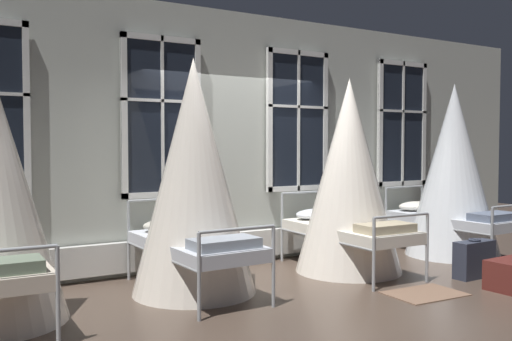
{
  "coord_description": "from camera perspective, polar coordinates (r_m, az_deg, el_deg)",
  "views": [
    {
      "loc": [
        -3.53,
        -5.42,
        1.57
      ],
      "look_at": [
        -0.3,
        0.02,
        1.3
      ],
      "focal_mm": 39.28,
      "sensor_mm": 36.0,
      "label": 1
    }
  ],
  "objects": [
    {
      "name": "ground",
      "position": [
        6.66,
        2.35,
        -11.16
      ],
      "size": [
        20.25,
        20.25,
        0.0
      ],
      "primitive_type": "plane",
      "color": "#4C3D33"
    },
    {
      "name": "cot_second",
      "position": [
        6.01,
        -6.35,
        -0.96
      ],
      "size": [
        1.33,
        1.9,
        2.51
      ],
      "rotation": [
        0.0,
        0.0,
        1.6
      ],
      "color": "#9EA3A8",
      "rests_on": "ground"
    },
    {
      "name": "back_wall_with_windows",
      "position": [
        7.49,
        -2.58,
        3.28
      ],
      "size": [
        11.12,
        0.1,
        3.35
      ],
      "primitive_type": "cube",
      "color": "#B2B7AD",
      "rests_on": "ground"
    },
    {
      "name": "suitcase_dark",
      "position": [
        7.25,
        21.33,
        -8.4
      ],
      "size": [
        0.57,
        0.23,
        0.47
      ],
      "rotation": [
        0.0,
        0.0,
        0.04
      ],
      "color": "#2D3342",
      "rests_on": "ground"
    },
    {
      "name": "cot_third",
      "position": [
        7.1,
        9.42,
        -0.8
      ],
      "size": [
        1.33,
        1.89,
        2.42
      ],
      "rotation": [
        0.0,
        0.0,
        1.56
      ],
      "color": "#9EA3A8",
      "rests_on": "ground"
    },
    {
      "name": "cot_fourth",
      "position": [
        8.52,
        19.44,
        -0.21
      ],
      "size": [
        1.33,
        1.9,
        2.46
      ],
      "rotation": [
        0.0,
        0.0,
        1.6
      ],
      "color": "#9EA3A8",
      "rests_on": "ground"
    },
    {
      "name": "window_bank",
      "position": [
        7.4,
        -2.14,
        -1.02
      ],
      "size": [
        7.1,
        0.1,
        2.85
      ],
      "color": "black",
      "rests_on": "ground"
    },
    {
      "name": "rug_third",
      "position": [
        6.35,
        16.82,
        -11.91
      ],
      "size": [
        0.82,
        0.59,
        0.01
      ],
      "primitive_type": "cube",
      "rotation": [
        0.0,
        0.0,
        -0.04
      ],
      "color": "brown",
      "rests_on": "ground"
    }
  ]
}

